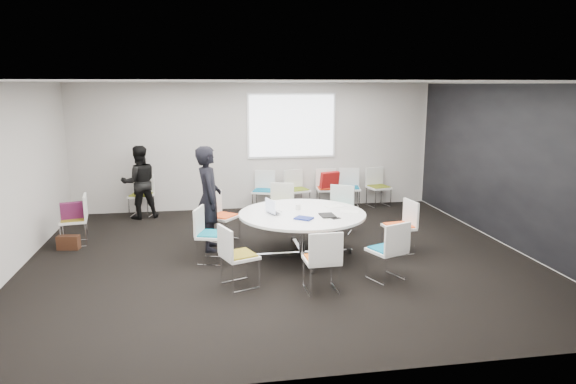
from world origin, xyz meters
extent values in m
cube|color=black|center=(0.00, 0.00, -0.02)|extent=(8.00, 7.00, 0.04)
cube|color=white|center=(0.00, 0.00, 2.82)|extent=(8.00, 7.00, 0.04)
cube|color=#B6B1AC|center=(0.00, 3.52, 1.40)|extent=(8.00, 0.04, 2.80)
cube|color=#B6B1AC|center=(0.00, -3.52, 1.40)|extent=(8.00, 0.04, 2.80)
cube|color=#B6B1AC|center=(-4.02, 0.00, 1.40)|extent=(0.04, 7.00, 2.80)
cube|color=#B6B1AC|center=(4.02, 0.00, 1.40)|extent=(0.04, 7.00, 2.80)
cube|color=black|center=(3.99, 0.00, 1.40)|extent=(0.01, 6.94, 2.74)
cube|color=silver|center=(0.37, 0.03, 0.04)|extent=(0.90, 0.90, 0.08)
cylinder|color=silver|center=(0.37, 0.03, 0.36)|extent=(0.10, 0.10, 0.65)
cylinder|color=white|center=(0.37, 0.03, 0.71)|extent=(2.05, 2.05, 0.04)
cube|color=white|center=(0.80, 3.46, 1.85)|extent=(1.90, 0.03, 1.35)
cube|color=silver|center=(1.99, -0.07, 0.21)|extent=(0.47, 0.47, 0.42)
cube|color=white|center=(1.99, -0.07, 0.44)|extent=(0.50, 0.52, 0.04)
cube|color=#DE4C19|center=(1.99, -0.07, 0.47)|extent=(0.43, 0.45, 0.03)
cube|color=white|center=(2.19, -0.04, 0.67)|extent=(0.10, 0.46, 0.42)
cube|color=silver|center=(1.33, 1.23, 0.21)|extent=(0.57, 0.57, 0.42)
cube|color=white|center=(1.33, 1.23, 0.44)|extent=(0.61, 0.60, 0.04)
cube|color=#098481|center=(1.33, 1.23, 0.47)|extent=(0.53, 0.52, 0.03)
cube|color=white|center=(1.42, 1.42, 0.67)|extent=(0.42, 0.25, 0.42)
cube|color=silver|center=(0.26, 1.63, 0.21)|extent=(0.53, 0.53, 0.42)
cube|color=white|center=(0.26, 1.63, 0.44)|extent=(0.58, 0.56, 0.04)
cube|color=olive|center=(0.26, 1.63, 0.47)|extent=(0.50, 0.49, 0.03)
cube|color=white|center=(0.32, 1.83, 0.67)|extent=(0.45, 0.18, 0.42)
cube|color=silver|center=(-0.86, 1.07, 0.21)|extent=(0.59, 0.59, 0.42)
cube|color=white|center=(-0.86, 1.07, 0.44)|extent=(0.63, 0.63, 0.04)
cube|color=#E04B18|center=(-0.86, 1.07, 0.47)|extent=(0.55, 0.55, 0.03)
cube|color=white|center=(-1.02, 1.20, 0.67)|extent=(0.32, 0.38, 0.42)
cube|color=silver|center=(-1.08, -0.03, 0.21)|extent=(0.53, 0.53, 0.42)
cube|color=white|center=(-1.08, -0.03, 0.44)|extent=(0.56, 0.57, 0.04)
cube|color=#0A6B82|center=(-1.08, -0.03, 0.47)|extent=(0.48, 0.50, 0.03)
cube|color=white|center=(-1.28, 0.03, 0.67)|extent=(0.17, 0.45, 0.42)
cube|color=silver|center=(-0.73, -1.10, 0.21)|extent=(0.54, 0.54, 0.42)
cube|color=white|center=(-0.73, -1.10, 0.44)|extent=(0.58, 0.59, 0.04)
cube|color=olive|center=(-0.73, -1.10, 0.47)|extent=(0.50, 0.51, 0.03)
cube|color=white|center=(-0.92, -1.18, 0.67)|extent=(0.20, 0.44, 0.42)
cube|color=silver|center=(0.35, -1.45, 0.21)|extent=(0.43, 0.43, 0.42)
cube|color=white|center=(0.35, -1.45, 0.44)|extent=(0.47, 0.46, 0.04)
cube|color=#D55D13|center=(0.35, -1.45, 0.47)|extent=(0.41, 0.39, 0.03)
cube|color=white|center=(0.35, -1.66, 0.67)|extent=(0.46, 0.05, 0.42)
cube|color=silver|center=(1.36, -1.20, 0.21)|extent=(0.55, 0.55, 0.42)
cube|color=white|center=(1.36, -1.20, 0.44)|extent=(0.59, 0.58, 0.04)
cube|color=#086184|center=(1.36, -1.20, 0.47)|extent=(0.51, 0.50, 0.03)
cube|color=white|center=(1.44, -1.39, 0.67)|extent=(0.44, 0.21, 0.42)
cube|color=silver|center=(0.11, 3.15, 0.21)|extent=(0.53, 0.53, 0.42)
cube|color=white|center=(0.11, 3.15, 0.44)|extent=(0.58, 0.56, 0.04)
cube|color=#096084|center=(0.11, 3.15, 0.47)|extent=(0.50, 0.49, 0.03)
cube|color=white|center=(0.17, 3.35, 0.67)|extent=(0.45, 0.18, 0.42)
cube|color=silver|center=(0.88, 3.14, 0.21)|extent=(0.53, 0.53, 0.42)
cube|color=white|center=(0.88, 3.14, 0.44)|extent=(0.57, 0.56, 0.04)
cube|color=#5D7118|center=(0.88, 3.14, 0.47)|extent=(0.50, 0.48, 0.03)
cube|color=white|center=(0.81, 3.34, 0.67)|extent=(0.45, 0.17, 0.42)
cube|color=silver|center=(1.56, 3.15, 0.21)|extent=(0.45, 0.45, 0.42)
cube|color=white|center=(1.56, 3.15, 0.44)|extent=(0.49, 0.47, 0.04)
cube|color=red|center=(1.56, 3.15, 0.47)|extent=(0.43, 0.41, 0.03)
cube|color=white|center=(1.57, 3.36, 0.67)|extent=(0.46, 0.07, 0.42)
cube|color=silver|center=(2.08, 3.15, 0.21)|extent=(0.49, 0.49, 0.42)
cube|color=white|center=(2.08, 3.15, 0.44)|extent=(0.54, 0.52, 0.04)
cube|color=#0B6288|center=(2.08, 3.15, 0.47)|extent=(0.47, 0.45, 0.03)
cube|color=white|center=(2.12, 3.36, 0.67)|extent=(0.46, 0.12, 0.42)
cube|color=silver|center=(2.77, 3.15, 0.21)|extent=(0.50, 0.50, 0.42)
cube|color=white|center=(2.77, 3.15, 0.44)|extent=(0.54, 0.53, 0.04)
cube|color=#626B17|center=(2.77, 3.15, 0.47)|extent=(0.47, 0.46, 0.03)
cube|color=white|center=(2.73, 3.35, 0.67)|extent=(0.46, 0.14, 0.42)
cube|color=silver|center=(-3.44, 1.27, 0.21)|extent=(0.48, 0.48, 0.42)
cube|color=white|center=(-3.44, 1.27, 0.44)|extent=(0.50, 0.52, 0.04)
cube|color=brown|center=(-3.44, 1.27, 0.47)|extent=(0.43, 0.45, 0.03)
cube|color=white|center=(-3.23, 1.30, 0.67)|extent=(0.10, 0.46, 0.42)
cube|color=silver|center=(-2.50, 3.13, 0.21)|extent=(0.51, 0.51, 0.42)
cube|color=white|center=(-2.50, 3.13, 0.44)|extent=(0.55, 0.54, 0.04)
cube|color=olive|center=(-2.50, 3.13, 0.47)|extent=(0.48, 0.46, 0.03)
cube|color=white|center=(-2.45, 3.34, 0.67)|extent=(0.46, 0.14, 0.42)
imported|color=black|center=(-1.11, 0.64, 0.88)|extent=(0.45, 0.66, 1.77)
imported|color=black|center=(-2.50, 2.98, 0.77)|extent=(0.88, 0.76, 1.53)
imported|color=#333338|center=(-0.06, 0.07, 0.74)|extent=(0.30, 0.38, 0.03)
cube|color=silver|center=(-0.15, 0.02, 0.86)|extent=(0.12, 0.29, 0.22)
cube|color=black|center=(0.72, -0.24, 0.74)|extent=(0.23, 0.31, 0.02)
cube|color=navy|center=(0.32, -0.37, 0.74)|extent=(0.33, 0.32, 0.03)
cube|color=silver|center=(1.00, 0.37, 0.73)|extent=(0.35, 0.30, 0.00)
cube|color=white|center=(1.14, -0.03, 0.73)|extent=(0.35, 0.29, 0.00)
cylinder|color=white|center=(0.34, 0.23, 0.78)|extent=(0.08, 0.08, 0.09)
cube|color=black|center=(0.82, -0.42, 0.73)|extent=(0.16, 0.12, 0.01)
cube|color=#531638|center=(-3.44, 1.27, 0.62)|extent=(0.42, 0.24, 0.28)
cube|color=#371D11|center=(-3.49, 1.02, 0.12)|extent=(0.38, 0.21, 0.24)
cube|color=maroon|center=(1.56, 2.94, 0.70)|extent=(0.47, 0.29, 0.36)
camera|label=1|loc=(-1.18, -7.85, 2.77)|focal=32.00mm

